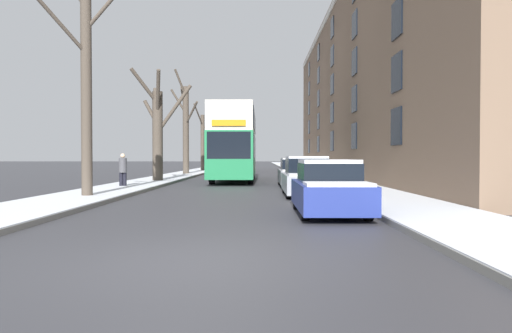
% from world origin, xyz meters
% --- Properties ---
extents(ground_plane, '(320.00, 320.00, 0.00)m').
position_xyz_m(ground_plane, '(0.00, 0.00, 0.00)').
color(ground_plane, '#38383D').
extents(sidewalk_left, '(2.87, 130.00, 0.16)m').
position_xyz_m(sidewalk_left, '(-5.37, 53.00, 0.08)').
color(sidewalk_left, gray).
rests_on(sidewalk_left, ground).
extents(sidewalk_right, '(2.87, 130.00, 0.16)m').
position_xyz_m(sidewalk_right, '(5.37, 53.00, 0.08)').
color(sidewalk_right, gray).
rests_on(sidewalk_right, ground).
extents(terrace_facade_right, '(9.10, 49.05, 14.08)m').
position_xyz_m(terrace_facade_right, '(11.31, 29.87, 7.04)').
color(terrace_facade_right, '#7A604C').
rests_on(terrace_facade_right, ground).
extents(bare_tree_left_0, '(3.41, 3.74, 8.48)m').
position_xyz_m(bare_tree_left_0, '(-5.17, 9.61, 4.29)').
color(bare_tree_left_0, '#4C4238').
rests_on(bare_tree_left_0, ground).
extents(bare_tree_left_1, '(3.33, 3.41, 6.59)m').
position_xyz_m(bare_tree_left_1, '(-5.00, 20.18, 3.19)').
color(bare_tree_left_1, '#4C4238').
rests_on(bare_tree_left_1, ground).
extents(bare_tree_left_2, '(2.51, 3.20, 8.75)m').
position_xyz_m(bare_tree_left_2, '(-5.22, 31.47, 4.09)').
color(bare_tree_left_2, '#4C4238').
rests_on(bare_tree_left_2, ground).
extents(bare_tree_left_3, '(2.68, 4.46, 6.96)m').
position_xyz_m(bare_tree_left_3, '(-5.01, 41.44, 3.34)').
color(bare_tree_left_3, '#4C4238').
rests_on(bare_tree_left_3, ground).
extents(double_decker_bus, '(2.57, 10.48, 4.54)m').
position_xyz_m(double_decker_bus, '(-0.59, 22.24, 2.56)').
color(double_decker_bus, '#1E7A47').
rests_on(double_decker_bus, ground).
extents(parked_car_0, '(1.74, 4.02, 1.46)m').
position_xyz_m(parked_car_0, '(2.89, 5.51, 0.67)').
color(parked_car_0, navy).
rests_on(parked_car_0, ground).
extents(parked_car_1, '(1.80, 4.34, 1.56)m').
position_xyz_m(parked_car_1, '(2.89, 11.40, 0.71)').
color(parked_car_1, '#9EA3AD').
rests_on(parked_car_1, ground).
extents(parked_car_2, '(1.69, 4.38, 1.47)m').
position_xyz_m(parked_car_2, '(2.89, 17.12, 0.68)').
color(parked_car_2, '#9EA3AD').
rests_on(parked_car_2, ground).
extents(oncoming_van, '(2.05, 5.52, 2.31)m').
position_xyz_m(oncoming_van, '(-2.18, 41.91, 1.25)').
color(oncoming_van, '#333842').
rests_on(oncoming_van, ground).
extents(pedestrian_left_sidewalk, '(0.37, 0.37, 1.70)m').
position_xyz_m(pedestrian_left_sidewalk, '(-5.50, 14.96, 0.94)').
color(pedestrian_left_sidewalk, black).
rests_on(pedestrian_left_sidewalk, ground).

